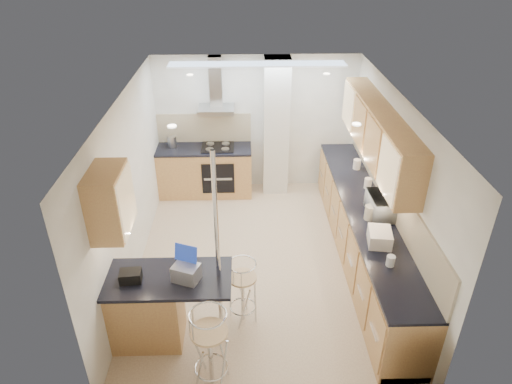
{
  "coord_description": "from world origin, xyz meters",
  "views": [
    {
      "loc": [
        -0.23,
        -5.43,
        4.32
      ],
      "look_at": [
        -0.07,
        0.2,
        1.08
      ],
      "focal_mm": 32.0,
      "sensor_mm": 36.0,
      "label": 1
    }
  ],
  "objects_px": {
    "bread_bin": "(380,237)",
    "bar_stool_near": "(210,349)",
    "microwave": "(383,206)",
    "laptop": "(186,273)",
    "bar_stool_end": "(243,292)"
  },
  "relations": [
    {
      "from": "bread_bin",
      "to": "bar_stool_near",
      "type": "bearing_deg",
      "value": -139.8
    },
    {
      "from": "microwave",
      "to": "bread_bin",
      "type": "height_order",
      "value": "microwave"
    },
    {
      "from": "laptop",
      "to": "bread_bin",
      "type": "xyz_separation_m",
      "value": [
        2.33,
        0.64,
        -0.03
      ]
    },
    {
      "from": "microwave",
      "to": "laptop",
      "type": "height_order",
      "value": "microwave"
    },
    {
      "from": "laptop",
      "to": "bar_stool_end",
      "type": "relative_size",
      "value": 0.31
    },
    {
      "from": "microwave",
      "to": "bar_stool_near",
      "type": "height_order",
      "value": "microwave"
    },
    {
      "from": "laptop",
      "to": "bar_stool_near",
      "type": "distance_m",
      "value": 0.85
    },
    {
      "from": "bar_stool_near",
      "to": "bread_bin",
      "type": "relative_size",
      "value": 2.92
    },
    {
      "from": "bar_stool_end",
      "to": "bread_bin",
      "type": "distance_m",
      "value": 1.83
    },
    {
      "from": "laptop",
      "to": "bar_stool_end",
      "type": "distance_m",
      "value": 0.91
    },
    {
      "from": "laptop",
      "to": "bread_bin",
      "type": "height_order",
      "value": "laptop"
    },
    {
      "from": "laptop",
      "to": "microwave",
      "type": "bearing_deg",
      "value": 48.39
    },
    {
      "from": "laptop",
      "to": "bar_stool_near",
      "type": "height_order",
      "value": "laptop"
    },
    {
      "from": "bar_stool_end",
      "to": "laptop",
      "type": "bearing_deg",
      "value": 156.77
    },
    {
      "from": "laptop",
      "to": "bread_bin",
      "type": "bearing_deg",
      "value": 36.8
    }
  ]
}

